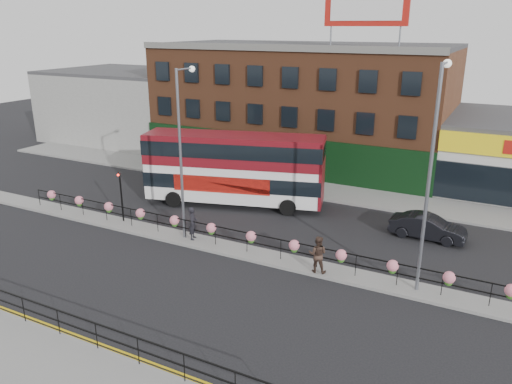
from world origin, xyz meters
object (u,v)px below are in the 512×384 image
at_px(car, 428,227).
at_px(lamp_column_west, 182,140).
at_px(pedestrian_b, 318,254).
at_px(lamp_column_east, 432,161).
at_px(double_decker_bus, 235,162).
at_px(pedestrian_a, 193,223).

bearing_deg(car, lamp_column_west, 119.27).
bearing_deg(pedestrian_b, car, -130.84).
xyz_separation_m(pedestrian_b, lamp_column_east, (4.73, 0.74, 5.14)).
bearing_deg(double_decker_bus, pedestrian_b, -39.11).
bearing_deg(pedestrian_a, pedestrian_b, -111.66).
height_order(lamp_column_west, lamp_column_east, lamp_column_east).
relative_size(car, pedestrian_b, 2.28).
distance_m(double_decker_bus, car, 12.98).
bearing_deg(pedestrian_b, lamp_column_west, -16.01).
distance_m(pedestrian_a, lamp_column_west, 4.73).
height_order(pedestrian_a, lamp_column_west, lamp_column_west).
bearing_deg(lamp_column_west, pedestrian_a, -20.78).
height_order(double_decker_bus, pedestrian_a, double_decker_bus).
bearing_deg(double_decker_bus, lamp_column_west, -86.93).
height_order(car, lamp_column_east, lamp_column_east).
xyz_separation_m(car, lamp_column_west, (-12.44, -6.34, 5.10)).
relative_size(pedestrian_a, lamp_column_west, 0.20).
bearing_deg(pedestrian_b, double_decker_bus, -49.92).
bearing_deg(pedestrian_b, pedestrian_a, -14.74).
xyz_separation_m(pedestrian_a, pedestrian_b, (7.73, -0.53, -0.02)).
distance_m(double_decker_bus, lamp_column_east, 15.16).
relative_size(pedestrian_b, lamp_column_west, 0.20).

